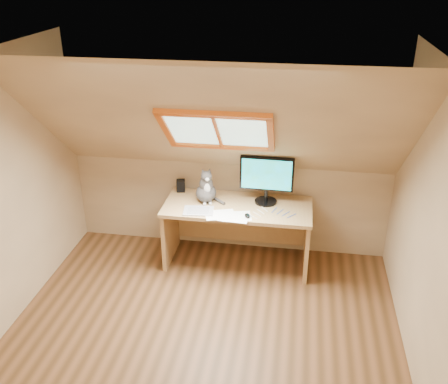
# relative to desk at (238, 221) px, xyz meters

# --- Properties ---
(ground) EXTENTS (3.50, 3.50, 0.00)m
(ground) POSITION_rel_desk_xyz_m (-0.15, -1.45, -0.48)
(ground) COLOR brown
(ground) RESTS_ON ground
(room_shell) EXTENTS (3.52, 3.52, 2.41)m
(room_shell) POSITION_rel_desk_xyz_m (-0.15, -1.54, 0.95)
(room_shell) COLOR tan
(room_shell) RESTS_ON ground
(desk) EXTENTS (1.54, 0.67, 0.70)m
(desk) POSITION_rel_desk_xyz_m (0.00, 0.00, 0.00)
(desk) COLOR tan
(desk) RESTS_ON ground
(monitor) EXTENTS (0.55, 0.23, 0.51)m
(monitor) POSITION_rel_desk_xyz_m (0.28, 0.04, 0.51)
(monitor) COLOR black
(monitor) RESTS_ON desk
(cat) EXTENTS (0.29, 0.31, 0.40)m
(cat) POSITION_rel_desk_xyz_m (-0.34, -0.02, 0.36)
(cat) COLOR #4B4542
(cat) RESTS_ON desk
(desk_speaker) EXTENTS (0.11, 0.11, 0.13)m
(desk_speaker) POSITION_rel_desk_xyz_m (-0.67, 0.18, 0.28)
(desk_speaker) COLOR black
(desk_speaker) RESTS_ON desk
(graphics_tablet) EXTENTS (0.33, 0.25, 0.01)m
(graphics_tablet) POSITION_rel_desk_xyz_m (-0.38, -0.26, 0.22)
(graphics_tablet) COLOR #B2B2B7
(graphics_tablet) RESTS_ON desk
(mouse) EXTENTS (0.07, 0.10, 0.03)m
(mouse) POSITION_rel_desk_xyz_m (0.13, -0.30, 0.23)
(mouse) COLOR black
(mouse) RESTS_ON desk
(papers) EXTENTS (0.35, 0.30, 0.01)m
(papers) POSITION_rel_desk_xyz_m (-0.08, -0.33, 0.22)
(papers) COLOR white
(papers) RESTS_ON desk
(cables) EXTENTS (0.51, 0.26, 0.01)m
(cables) POSITION_rel_desk_xyz_m (0.38, -0.19, 0.22)
(cables) COLOR silver
(cables) RESTS_ON desk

